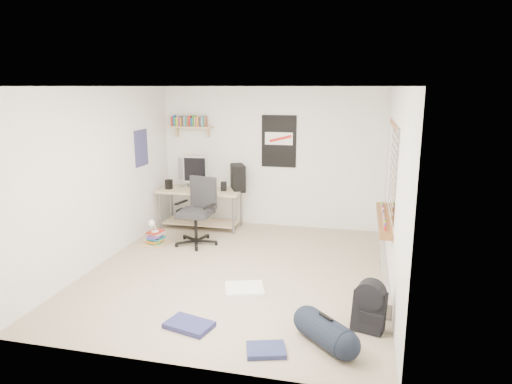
% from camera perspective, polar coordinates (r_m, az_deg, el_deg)
% --- Properties ---
extents(floor, '(4.00, 4.50, 0.01)m').
position_cam_1_polar(floor, '(6.43, -2.24, -9.85)').
color(floor, gray).
rests_on(floor, ground).
extents(ceiling, '(4.00, 4.50, 0.01)m').
position_cam_1_polar(ceiling, '(5.93, -2.46, 13.11)').
color(ceiling, white).
rests_on(ceiling, ground).
extents(back_wall, '(4.00, 0.01, 2.50)m').
position_cam_1_polar(back_wall, '(8.22, 1.85, 4.31)').
color(back_wall, silver).
rests_on(back_wall, ground).
extents(left_wall, '(0.01, 4.50, 2.50)m').
position_cam_1_polar(left_wall, '(6.86, -18.72, 1.88)').
color(left_wall, silver).
rests_on(left_wall, ground).
extents(right_wall, '(0.01, 4.50, 2.50)m').
position_cam_1_polar(right_wall, '(5.86, 16.91, 0.18)').
color(right_wall, silver).
rests_on(right_wall, ground).
extents(desk, '(1.51, 0.74, 0.67)m').
position_cam_1_polar(desk, '(8.28, -6.87, -1.96)').
color(desk, tan).
rests_on(desk, floor).
extents(monitor_left, '(0.37, 0.24, 0.40)m').
position_cam_1_polar(monitor_left, '(8.47, -8.70, 1.85)').
color(monitor_left, '#A6A6AB').
rests_on(monitor_left, desk).
extents(monitor_right, '(0.44, 0.14, 0.47)m').
position_cam_1_polar(monitor_right, '(8.23, -7.56, 1.81)').
color(monitor_right, '#98989D').
rests_on(monitor_right, desk).
extents(pc_tower, '(0.38, 0.49, 0.47)m').
position_cam_1_polar(pc_tower, '(8.16, -2.27, 1.80)').
color(pc_tower, black).
rests_on(pc_tower, desk).
extents(keyboard, '(0.47, 0.28, 0.02)m').
position_cam_1_polar(keyboard, '(8.16, -7.75, 0.08)').
color(keyboard, black).
rests_on(keyboard, desk).
extents(speaker_left, '(0.12, 0.12, 0.20)m').
position_cam_1_polar(speaker_left, '(8.32, -10.83, 0.85)').
color(speaker_left, black).
rests_on(speaker_left, desk).
extents(speaker_right, '(0.11, 0.11, 0.19)m').
position_cam_1_polar(speaker_right, '(8.05, -4.07, 0.61)').
color(speaker_right, black).
rests_on(speaker_right, desk).
extents(office_chair, '(0.87, 0.87, 1.09)m').
position_cam_1_polar(office_chair, '(7.38, -7.57, -2.86)').
color(office_chair, '#242426').
rests_on(office_chair, floor).
extents(wall_shelf, '(0.80, 0.22, 0.24)m').
position_cam_1_polar(wall_shelf, '(8.45, -8.07, 8.05)').
color(wall_shelf, tan).
rests_on(wall_shelf, back_wall).
extents(poster_back_wall, '(0.62, 0.03, 0.92)m').
position_cam_1_polar(poster_back_wall, '(8.12, 2.87, 6.34)').
color(poster_back_wall, black).
rests_on(poster_back_wall, back_wall).
extents(poster_left_wall, '(0.02, 0.42, 0.60)m').
position_cam_1_polar(poster_left_wall, '(7.84, -14.15, 5.35)').
color(poster_left_wall, navy).
rests_on(poster_left_wall, left_wall).
extents(window, '(0.10, 1.50, 1.26)m').
position_cam_1_polar(window, '(6.11, 16.36, 2.65)').
color(window, brown).
rests_on(window, right_wall).
extents(baseboard_heater, '(0.08, 2.50, 0.18)m').
position_cam_1_polar(baseboard_heater, '(6.49, 15.63, -9.25)').
color(baseboard_heater, '#B7B2A8').
rests_on(baseboard_heater, floor).
extents(backpack, '(0.38, 0.34, 0.43)m').
position_cam_1_polar(backpack, '(5.08, 13.96, -14.26)').
color(backpack, black).
rests_on(backpack, floor).
extents(duffel_bag, '(0.42, 0.42, 0.58)m').
position_cam_1_polar(duffel_bag, '(4.74, 8.66, -16.94)').
color(duffel_bag, black).
rests_on(duffel_bag, floor).
extents(tshirt, '(0.58, 0.53, 0.04)m').
position_cam_1_polar(tshirt, '(5.86, -1.46, -11.97)').
color(tshirt, white).
rests_on(tshirt, floor).
extents(jeans_a, '(0.55, 0.42, 0.05)m').
position_cam_1_polar(jeans_a, '(5.09, -8.36, -16.11)').
color(jeans_a, navy).
rests_on(jeans_a, floor).
extents(jeans_b, '(0.43, 0.37, 0.05)m').
position_cam_1_polar(jeans_b, '(4.64, 1.25, -19.13)').
color(jeans_b, navy).
rests_on(jeans_b, floor).
extents(book_stack, '(0.52, 0.45, 0.32)m').
position_cam_1_polar(book_stack, '(7.61, -12.57, -5.24)').
color(book_stack, olive).
rests_on(book_stack, floor).
extents(desk_lamp, '(0.16, 0.22, 0.20)m').
position_cam_1_polar(desk_lamp, '(7.52, -12.59, -3.64)').
color(desk_lamp, white).
rests_on(desk_lamp, book_stack).
extents(subwoofer, '(0.25, 0.25, 0.26)m').
position_cam_1_polar(subwoofer, '(8.62, -8.94, -2.99)').
color(subwoofer, black).
rests_on(subwoofer, floor).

